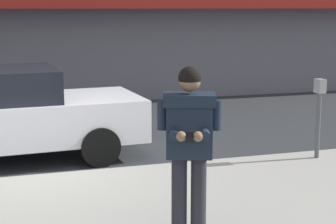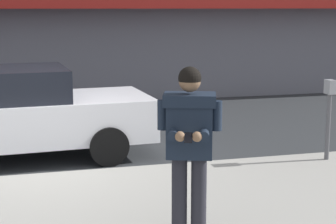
% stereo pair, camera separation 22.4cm
% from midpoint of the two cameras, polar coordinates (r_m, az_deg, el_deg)
% --- Properties ---
extents(ground_plane, '(80.00, 80.00, 0.00)m').
position_cam_midpoint_polar(ground_plane, '(8.62, -14.51, -6.72)').
color(ground_plane, '#2B2D30').
extents(curb_paint_line, '(28.00, 0.12, 0.01)m').
position_cam_midpoint_polar(curb_paint_line, '(8.76, -7.95, -6.17)').
color(curb_paint_line, silver).
rests_on(curb_paint_line, ground).
extents(parked_sedan_mid, '(4.60, 2.13, 1.54)m').
position_cam_midpoint_polar(parked_sedan_mid, '(9.60, -17.24, -0.23)').
color(parked_sedan_mid, silver).
rests_on(parked_sedan_mid, ground).
extents(man_texting_on_phone, '(0.62, 0.65, 1.81)m').
position_cam_midpoint_polar(man_texting_on_phone, '(5.66, 1.04, -2.32)').
color(man_texting_on_phone, '#23232B').
rests_on(man_texting_on_phone, sidewalk).
extents(parking_meter, '(0.12, 0.18, 1.27)m').
position_cam_midpoint_polar(parking_meter, '(9.14, 14.42, 0.52)').
color(parking_meter, '#4C4C51').
rests_on(parking_meter, sidewalk).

